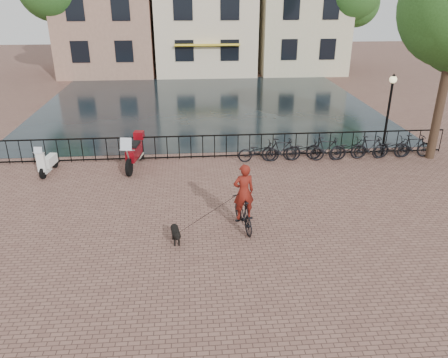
{
  "coord_description": "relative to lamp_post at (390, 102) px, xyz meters",
  "views": [
    {
      "loc": [
        -1.0,
        -9.45,
        6.7
      ],
      "look_at": [
        0.0,
        3.0,
        1.2
      ],
      "focal_mm": 35.0,
      "sensor_mm": 36.0,
      "label": 1
    }
  ],
  "objects": [
    {
      "name": "railing",
      "position": [
        -7.2,
        0.4,
        -1.87
      ],
      "size": [
        20.0,
        0.05,
        1.02
      ],
      "color": "black",
      "rests_on": "ground"
    },
    {
      "name": "canal_water",
      "position": [
        -7.2,
        9.7,
        -2.38
      ],
      "size": [
        20.0,
        20.0,
        0.0
      ],
      "primitive_type": "plane",
      "color": "black",
      "rests_on": "ground"
    },
    {
      "name": "parked_bike_6",
      "position": [
        0.3,
        -0.2,
        -1.93
      ],
      "size": [
        1.75,
        0.71,
        0.9
      ],
      "primitive_type": "imported",
      "rotation": [
        0.0,
        0.0,
        1.64
      ],
      "color": "black",
      "rests_on": "ground"
    },
    {
      "name": "cyclist",
      "position": [
        -6.7,
        -5.59,
        -1.46
      ],
      "size": [
        0.84,
        1.83,
        2.42
      ],
      "rotation": [
        0.0,
        0.0,
        3.31
      ],
      "color": "black",
      "rests_on": "ground"
    },
    {
      "name": "dog",
      "position": [
        -8.71,
        -6.26,
        -2.1
      ],
      "size": [
        0.39,
        0.84,
        0.55
      ],
      "rotation": [
        0.0,
        0.0,
        0.16
      ],
      "color": "black",
      "rests_on": "ground"
    },
    {
      "name": "parked_bike_4",
      "position": [
        -1.6,
        -0.2,
        -1.93
      ],
      "size": [
        1.78,
        0.83,
        0.9
      ],
      "primitive_type": "imported",
      "rotation": [
        0.0,
        0.0,
        1.71
      ],
      "color": "black",
      "rests_on": "ground"
    },
    {
      "name": "parked_bike_1",
      "position": [
        -4.45,
        -0.2,
        -1.88
      ],
      "size": [
        1.67,
        0.5,
        1.0
      ],
      "primitive_type": "imported",
      "rotation": [
        0.0,
        0.0,
        1.59
      ],
      "color": "black",
      "rests_on": "ground"
    },
    {
      "name": "ground",
      "position": [
        -7.2,
        -7.6,
        -2.38
      ],
      "size": [
        100.0,
        100.0,
        0.0
      ],
      "primitive_type": "plane",
      "color": "brown",
      "rests_on": "ground"
    },
    {
      "name": "scooter",
      "position": [
        -13.77,
        -0.73,
        -1.72
      ],
      "size": [
        0.59,
        1.47,
        1.32
      ],
      "rotation": [
        0.0,
        0.0,
        -0.13
      ],
      "color": "white",
      "rests_on": "ground"
    },
    {
      "name": "parked_bike_2",
      "position": [
        -3.5,
        -0.2,
        -1.93
      ],
      "size": [
        1.77,
        0.76,
        0.9
      ],
      "primitive_type": "imported",
      "rotation": [
        0.0,
        0.0,
        1.47
      ],
      "color": "black",
      "rests_on": "ground"
    },
    {
      "name": "motorcycle",
      "position": [
        -10.47,
        -0.42,
        -1.58
      ],
      "size": [
        0.86,
        2.3,
        1.6
      ],
      "rotation": [
        0.0,
        0.0,
        -0.15
      ],
      "color": "maroon",
      "rests_on": "ground"
    },
    {
      "name": "parked_bike_0",
      "position": [
        -5.4,
        -0.2,
        -1.93
      ],
      "size": [
        1.72,
        0.6,
        0.9
      ],
      "primitive_type": "imported",
      "rotation": [
        0.0,
        0.0,
        1.57
      ],
      "color": "black",
      "rests_on": "ground"
    },
    {
      "name": "lamp_post",
      "position": [
        0.0,
        0.0,
        0.0
      ],
      "size": [
        0.3,
        0.3,
        3.45
      ],
      "color": "black",
      "rests_on": "ground"
    },
    {
      "name": "parked_bike_5",
      "position": [
        -0.65,
        -0.2,
        -1.88
      ],
      "size": [
        1.67,
        0.49,
        1.0
      ],
      "primitive_type": "imported",
      "rotation": [
        0.0,
        0.0,
        1.58
      ],
      "color": "black",
      "rests_on": "ground"
    },
    {
      "name": "parked_bike_7",
      "position": [
        1.25,
        -0.2,
        -1.88
      ],
      "size": [
        1.67,
        0.48,
        1.0
      ],
      "primitive_type": "imported",
      "rotation": [
        0.0,
        0.0,
        1.56
      ],
      "color": "black",
      "rests_on": "ground"
    },
    {
      "name": "parked_bike_3",
      "position": [
        -2.55,
        -0.2,
        -1.88
      ],
      "size": [
        1.72,
        0.75,
        1.0
      ],
      "primitive_type": "imported",
      "rotation": [
        0.0,
        0.0,
        1.4
      ],
      "color": "black",
      "rests_on": "ground"
    }
  ]
}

